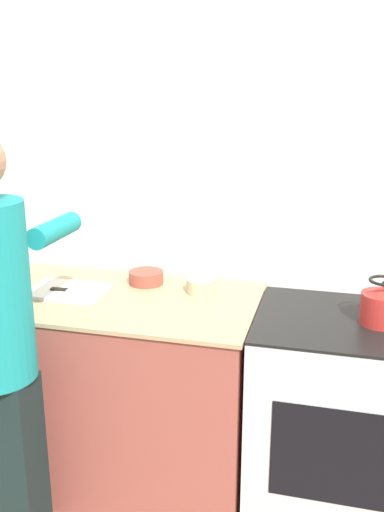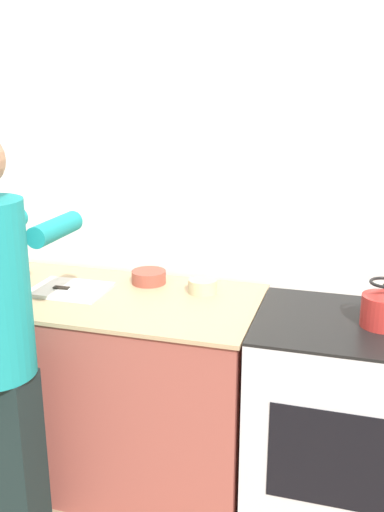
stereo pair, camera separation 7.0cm
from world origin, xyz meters
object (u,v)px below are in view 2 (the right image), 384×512
cutting_board (70,289)px  bowl_prep (203,286)px  knife (73,289)px  kettle (383,307)px  canister_jar (11,262)px  oven (340,424)px

cutting_board → bowl_prep: (0.59, 0.16, 0.02)m
knife → kettle: size_ratio=1.12×
cutting_board → kettle: kettle is taller
cutting_board → knife: (0.03, -0.02, 0.01)m
cutting_board → kettle: (1.36, -0.03, 0.08)m
cutting_board → kettle: 1.37m
knife → canister_jar: canister_jar is taller
oven → cutting_board: size_ratio=2.73×
oven → canister_jar: (-1.58, 0.07, 0.55)m
cutting_board → knife: size_ratio=1.65×
oven → bowl_prep: bowl_prep is taller
kettle → bowl_prep: bearing=166.1°
kettle → canister_jar: size_ratio=0.96×
bowl_prep → oven: bearing=-15.7°
oven → bowl_prep: 0.84m
kettle → knife: bearing=179.4°
knife → kettle: 1.34m
knife → bowl_prep: size_ratio=1.55×
oven → knife: bearing=179.6°
oven → knife: 1.31m
oven → knife: (-1.22, 0.01, 0.48)m
knife → canister_jar: bearing=166.5°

